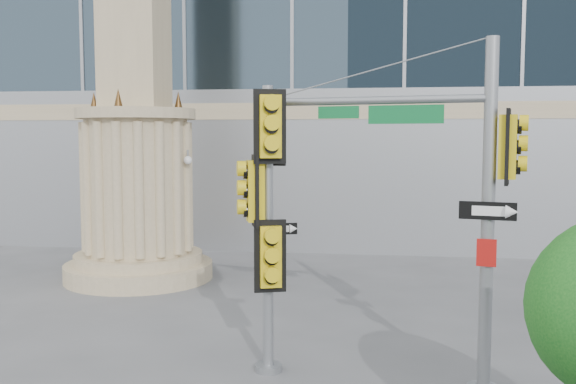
# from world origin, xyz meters

# --- Properties ---
(monument) EXTENTS (4.40, 4.40, 16.60)m
(monument) POSITION_xyz_m (-6.00, 9.00, 5.52)
(monument) COLOR tan
(monument) RESTS_ON ground
(main_signal_pole) EXTENTS (4.49, 1.41, 5.89)m
(main_signal_pole) POSITION_xyz_m (1.84, 1.74, 3.65)
(main_signal_pole) COLOR slate
(main_signal_pole) RESTS_ON ground
(secondary_signal_pole) EXTENTS (0.97, 0.69, 5.18)m
(secondary_signal_pole) POSITION_xyz_m (-0.88, 1.87, 3.05)
(secondary_signal_pole) COLOR slate
(secondary_signal_pole) RESTS_ON ground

